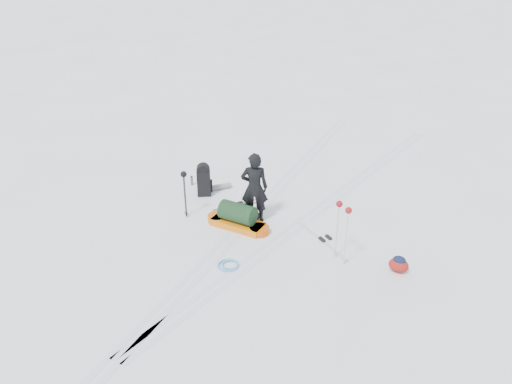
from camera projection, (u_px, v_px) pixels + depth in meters
ground at (241, 227)px, 12.59m from camera, size 200.00×200.00×0.00m
ski_tracks at (279, 218)px, 13.01m from camera, size 3.38×17.97×0.01m
skier at (254, 188)px, 12.47m from camera, size 0.81×0.71×1.87m
pulk_sled at (238, 218)px, 12.48m from camera, size 1.73×0.57×0.66m
expedition_rucksack at (206, 180)px, 13.99m from camera, size 0.70×1.04×0.96m
ski_poles_black at (184, 180)px, 12.59m from camera, size 0.18×0.16×1.30m
ski_poles_silver at (343, 214)px, 10.72m from camera, size 0.42×0.32×1.46m
touring_skis_grey at (241, 205)px, 13.62m from camera, size 1.06×1.50×0.06m
touring_skis_white at (325, 239)px, 12.05m from camera, size 1.84×1.29×0.07m
rope_coil at (229, 265)px, 11.09m from camera, size 0.65×0.65×0.06m
small_daypack at (399, 264)px, 10.85m from camera, size 0.54×0.49×0.37m
thermos_pair at (195, 181)px, 14.67m from camera, size 0.25×0.21×0.28m
stuff_sack at (254, 216)px, 12.87m from camera, size 0.41×0.33×0.23m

